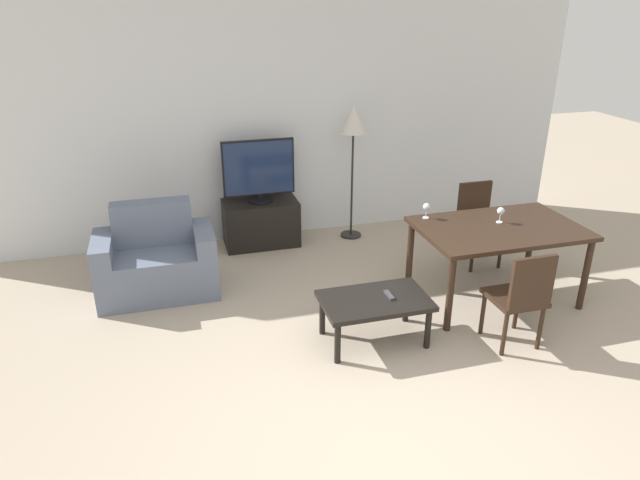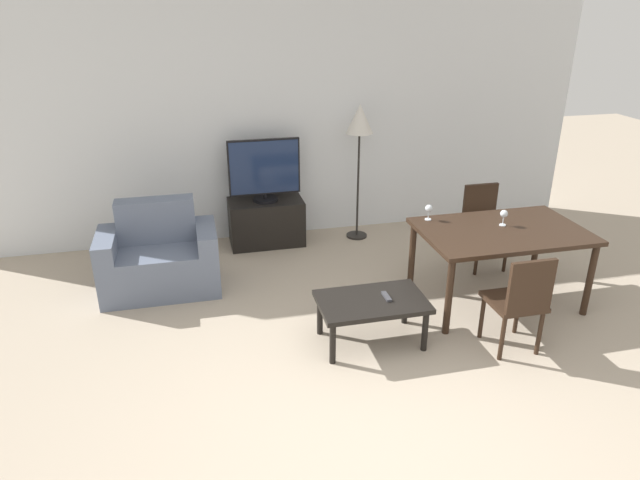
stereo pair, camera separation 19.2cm
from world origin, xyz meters
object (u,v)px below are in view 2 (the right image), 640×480
object	(u,v)px
tv	(264,170)
dining_chair_far	(483,222)
floor_lamp	(360,126)
coffee_table	(372,305)
wine_glass_left	(429,209)
armchair	(160,259)
tv_stand	(266,222)
dining_table	(501,237)
dining_chair_near	(520,299)
wine_glass_center	(504,215)
remote_primary	(387,297)

from	to	relation	value
tv	dining_chair_far	world-z (taller)	tv
dining_chair_far	floor_lamp	distance (m)	1.67
coffee_table	wine_glass_left	world-z (taller)	wine_glass_left
dining_chair_far	armchair	bearing A→B (deg)	176.72
dining_chair_far	floor_lamp	world-z (taller)	floor_lamp
tv	wine_glass_left	distance (m)	1.95
armchair	tv_stand	xyz separation A→B (m)	(1.15, 0.86, -0.06)
dining_table	tv_stand	bearing A→B (deg)	135.59
tv_stand	dining_chair_near	bearing A→B (deg)	-58.26
tv_stand	wine_glass_left	bearing A→B (deg)	-48.03
wine_glass_center	wine_glass_left	bearing A→B (deg)	154.74
armchair	dining_table	xyz separation A→B (m)	(3.00, -0.96, 0.33)
coffee_table	floor_lamp	xyz separation A→B (m)	(0.52, 2.15, 0.97)
dining_table	wine_glass_center	bearing A→B (deg)	59.77
tv	dining_chair_far	distance (m)	2.39
remote_primary	coffee_table	bearing A→B (deg)	-178.37
armchair	tv	world-z (taller)	tv
dining_chair_far	wine_glass_center	distance (m)	0.80
tv_stand	dining_chair_near	distance (m)	3.05
armchair	wine_glass_center	xyz separation A→B (m)	(3.05, -0.87, 0.51)
tv	remote_primary	world-z (taller)	tv
floor_lamp	dining_chair_far	bearing A→B (deg)	-43.36
floor_lamp	wine_glass_center	size ratio (longest dim) A/B	10.60
wine_glass_center	dining_chair_far	bearing A→B (deg)	73.41
coffee_table	dining_table	xyz separation A→B (m)	(1.32, 0.38, 0.30)
dining_chair_near	wine_glass_left	xyz separation A→B (m)	(-0.30, 1.14, 0.35)
remote_primary	wine_glass_left	size ratio (longest dim) A/B	1.03
floor_lamp	wine_glass_left	distance (m)	1.50
tv_stand	floor_lamp	size ratio (longest dim) A/B	0.53
coffee_table	dining_table	size ratio (longest dim) A/B	0.60
tv	wine_glass_center	world-z (taller)	tv
wine_glass_center	tv_stand	bearing A→B (deg)	137.67
wine_glass_left	wine_glass_center	size ratio (longest dim) A/B	1.00
dining_table	wine_glass_left	distance (m)	0.68
dining_table	wine_glass_left	xyz separation A→B (m)	(-0.55, 0.37, 0.18)
dining_table	wine_glass_center	size ratio (longest dim) A/B	9.93
dining_chair_far	coffee_table	bearing A→B (deg)	-143.74
dining_chair_far	remote_primary	xyz separation A→B (m)	(-1.45, -1.15, -0.07)
floor_lamp	tv_stand	bearing A→B (deg)	177.11
dining_table	dining_chair_near	distance (m)	0.83
dining_chair_near	wine_glass_center	size ratio (longest dim) A/B	5.80
tv	coffee_table	size ratio (longest dim) A/B	0.90
dining_table	wine_glass_center	world-z (taller)	wine_glass_center
wine_glass_left	wine_glass_center	world-z (taller)	same
dining_chair_near	wine_glass_center	distance (m)	0.97
coffee_table	armchair	bearing A→B (deg)	141.39
floor_lamp	armchair	bearing A→B (deg)	-159.93
tv	floor_lamp	size ratio (longest dim) A/B	0.51
coffee_table	wine_glass_left	bearing A→B (deg)	44.15
wine_glass_left	wine_glass_center	bearing A→B (deg)	-25.26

